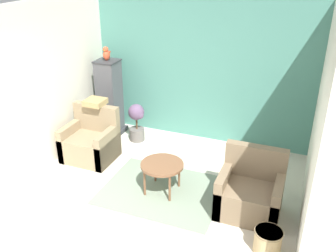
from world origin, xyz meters
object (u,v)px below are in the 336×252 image
(armchair_right, at_px, (250,194))
(birdcage, at_px, (110,99))
(parrot, at_px, (107,54))
(potted_plant, at_px, (136,120))
(armchair_left, at_px, (91,143))
(coffee_table, at_px, (162,167))
(wicker_basket, at_px, (268,241))

(armchair_right, relative_size, birdcage, 0.62)
(armchair_right, bearing_deg, parrot, 153.48)
(armchair_right, relative_size, potted_plant, 1.25)
(armchair_left, xyz_separation_m, birdcage, (-0.18, 1.06, 0.44))
(birdcage, bearing_deg, coffee_table, -41.22)
(potted_plant, xyz_separation_m, wicker_basket, (2.84, -2.16, -0.25))
(armchair_right, relative_size, parrot, 3.44)
(armchair_right, distance_m, birdcage, 3.51)
(wicker_basket, bearing_deg, armchair_right, 116.66)
(potted_plant, distance_m, wicker_basket, 3.58)
(coffee_table, bearing_deg, wicker_basket, -22.97)
(wicker_basket, bearing_deg, potted_plant, 142.80)
(parrot, relative_size, potted_plant, 0.36)
(armchair_left, height_order, potted_plant, armchair_left)
(parrot, xyz_separation_m, potted_plant, (0.64, -0.12, -1.22))
(coffee_table, distance_m, parrot, 2.64)
(armchair_right, height_order, parrot, parrot)
(armchair_left, bearing_deg, coffee_table, -17.28)
(armchair_left, distance_m, birdcage, 1.16)
(armchair_left, bearing_deg, potted_plant, 64.06)
(armchair_right, height_order, birdcage, birdcage)
(coffee_table, bearing_deg, birdcage, 138.78)
(parrot, bearing_deg, armchair_left, -80.28)
(coffee_table, bearing_deg, armchair_left, 162.72)
(armchair_right, height_order, wicker_basket, armchair_right)
(armchair_left, bearing_deg, armchair_right, -9.63)
(coffee_table, xyz_separation_m, birdcage, (-1.77, 1.55, 0.30))
(armchair_left, distance_m, wicker_basket, 3.52)
(armchair_right, xyz_separation_m, parrot, (-3.12, 1.56, 1.34))
(potted_plant, relative_size, wicker_basket, 2.14)
(parrot, bearing_deg, potted_plant, -10.65)
(armchair_left, xyz_separation_m, armchair_right, (2.94, -0.50, 0.00))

